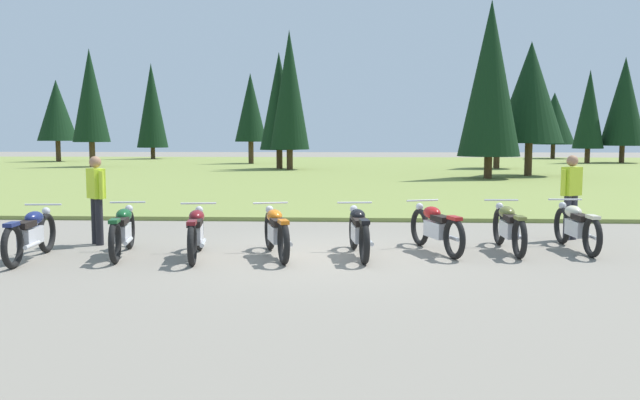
{
  "coord_description": "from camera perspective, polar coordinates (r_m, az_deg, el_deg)",
  "views": [
    {
      "loc": [
        0.55,
        -11.0,
        2.05
      ],
      "look_at": [
        0.0,
        0.6,
        0.9
      ],
      "focal_mm": 36.53,
      "sensor_mm": 36.0,
      "label": 1
    }
  ],
  "objects": [
    {
      "name": "ground_plane",
      "position": [
        11.2,
        -0.15,
        -4.89
      ],
      "size": [
        140.0,
        140.0,
        0.0
      ],
      "primitive_type": "plane",
      "color": "gray"
    },
    {
      "name": "motorcycle_olive",
      "position": [
        12.01,
        16.21,
        -2.29
      ],
      "size": [
        0.62,
        2.1,
        0.88
      ],
      "color": "black",
      "rests_on": "ground"
    },
    {
      "name": "motorcycle_cream",
      "position": [
        12.53,
        21.54,
        -2.14
      ],
      "size": [
        0.62,
        2.1,
        0.88
      ],
      "color": "black",
      "rests_on": "ground"
    },
    {
      "name": "motorcycle_black",
      "position": [
        11.1,
        3.42,
        -2.7
      ],
      "size": [
        0.62,
        2.1,
        0.88
      ],
      "color": "black",
      "rests_on": "ground"
    },
    {
      "name": "rider_checking_bike",
      "position": [
        12.9,
        -19.01,
        0.45
      ],
      "size": [
        0.42,
        0.41,
        1.67
      ],
      "color": "black",
      "rests_on": "ground"
    },
    {
      "name": "motorcycle_red",
      "position": [
        11.67,
        10.11,
        -2.37
      ],
      "size": [
        0.85,
        2.03,
        0.88
      ],
      "color": "black",
      "rests_on": "ground"
    },
    {
      "name": "motorcycle_british_green",
      "position": [
        11.64,
        -16.9,
        -2.55
      ],
      "size": [
        0.68,
        2.09,
        0.88
      ],
      "color": "black",
      "rests_on": "ground"
    },
    {
      "name": "forest_treeline",
      "position": [
        43.3,
        5.84,
        8.47
      ],
      "size": [
        44.67,
        29.58,
        8.11
      ],
      "color": "#47331E",
      "rests_on": "ground"
    },
    {
      "name": "motorcycle_maroon",
      "position": [
        11.15,
        -10.8,
        -2.76
      ],
      "size": [
        0.66,
        2.09,
        0.88
      ],
      "color": "black",
      "rests_on": "ground"
    },
    {
      "name": "rider_in_hivis_vest",
      "position": [
        13.71,
        21.15,
        0.66
      ],
      "size": [
        0.48,
        0.38,
        1.67
      ],
      "color": "#2D2D38",
      "rests_on": "ground"
    },
    {
      "name": "motorcycle_orange",
      "position": [
        11.06,
        -3.86,
        -2.74
      ],
      "size": [
        0.81,
        2.05,
        0.88
      ],
      "color": "black",
      "rests_on": "ground"
    },
    {
      "name": "motorcycle_navy",
      "position": [
        11.76,
        -24.01,
        -2.71
      ],
      "size": [
        0.62,
        2.1,
        0.88
      ],
      "color": "black",
      "rests_on": "ground"
    },
    {
      "name": "grass_moorland",
      "position": [
        37.45,
        1.87,
        2.6
      ],
      "size": [
        80.0,
        44.0,
        0.1
      ],
      "primitive_type": "cube",
      "color": "olive",
      "rests_on": "ground"
    }
  ]
}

